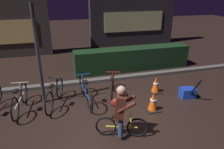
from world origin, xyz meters
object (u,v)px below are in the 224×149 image
(parked_bike_center_left, at_px, (55,95))
(parked_bike_right_mid, at_px, (112,86))
(street_post, at_px, (38,57))
(traffic_cone_far, at_px, (156,85))
(parked_bike_center_right, at_px, (85,91))
(cyclist, at_px, (121,111))
(closed_umbrella, at_px, (194,89))
(blue_crate, at_px, (188,93))
(traffic_cone_near, at_px, (153,102))
(parked_bike_left_mid, at_px, (20,100))

(parked_bike_center_left, height_order, parked_bike_right_mid, parked_bike_center_left)
(parked_bike_right_mid, bearing_deg, street_post, 103.34)
(parked_bike_center_left, height_order, traffic_cone_far, parked_bike_center_left)
(parked_bike_center_left, bearing_deg, traffic_cone_far, -72.01)
(parked_bike_center_right, relative_size, cyclist, 1.37)
(cyclist, bearing_deg, closed_umbrella, 39.61)
(parked_bike_center_right, distance_m, blue_crate, 3.13)
(traffic_cone_near, relative_size, traffic_cone_far, 1.05)
(parked_bike_center_right, height_order, cyclist, cyclist)
(parked_bike_center_right, xyz_separation_m, parked_bike_right_mid, (0.87, 0.16, -0.03))
(closed_umbrella, bearing_deg, cyclist, -77.06)
(street_post, bearing_deg, parked_bike_left_mid, -152.37)
(blue_crate, distance_m, closed_umbrella, 0.34)
(parked_bike_center_left, bearing_deg, street_post, 67.14)
(parked_bike_left_mid, bearing_deg, closed_umbrella, -92.60)
(parked_bike_right_mid, distance_m, blue_crate, 2.33)
(parked_bike_right_mid, relative_size, cyclist, 1.19)
(parked_bike_center_right, bearing_deg, traffic_cone_far, -92.22)
(traffic_cone_near, relative_size, closed_umbrella, 0.65)
(parked_bike_center_right, distance_m, closed_umbrella, 3.19)
(street_post, height_order, blue_crate, street_post)
(parked_bike_left_mid, relative_size, parked_bike_right_mid, 1.07)
(parked_bike_left_mid, distance_m, parked_bike_right_mid, 2.66)
(parked_bike_center_right, bearing_deg, closed_umbrella, -107.70)
(street_post, relative_size, traffic_cone_near, 5.13)
(parked_bike_center_right, bearing_deg, cyclist, -166.57)
(traffic_cone_near, height_order, closed_umbrella, closed_umbrella)
(cyclist, bearing_deg, parked_bike_left_mid, 162.57)
(parked_bike_center_left, distance_m, traffic_cone_far, 3.15)
(traffic_cone_near, bearing_deg, parked_bike_center_right, 150.50)
(street_post, xyz_separation_m, parked_bike_right_mid, (2.05, -0.18, -1.08))
(cyclist, bearing_deg, traffic_cone_near, 52.94)
(parked_bike_center_right, distance_m, parked_bike_right_mid, 0.88)
(parked_bike_left_mid, bearing_deg, blue_crate, -89.73)
(parked_bike_center_left, distance_m, parked_bike_center_right, 0.87)
(parked_bike_right_mid, xyz_separation_m, traffic_cone_far, (1.41, -0.13, -0.07))
(traffic_cone_far, bearing_deg, blue_crate, -36.56)
(street_post, relative_size, closed_umbrella, 3.31)
(street_post, distance_m, traffic_cone_near, 3.36)
(parked_bike_right_mid, bearing_deg, parked_bike_center_left, 111.65)
(cyclist, relative_size, closed_umbrella, 1.47)
(blue_crate, bearing_deg, parked_bike_center_left, 171.06)
(parked_bike_center_right, xyz_separation_m, closed_umbrella, (3.08, -0.81, 0.03))
(parked_bike_left_mid, relative_size, cyclist, 1.27)
(blue_crate, xyz_separation_m, cyclist, (-2.56, -1.17, 0.48))
(parked_bike_left_mid, distance_m, traffic_cone_near, 3.62)
(parked_bike_center_left, bearing_deg, parked_bike_right_mid, -68.20)
(blue_crate, xyz_separation_m, closed_umbrella, (0.01, -0.25, 0.23))
(parked_bike_center_left, relative_size, traffic_cone_near, 2.83)
(closed_umbrella, bearing_deg, traffic_cone_near, -90.55)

